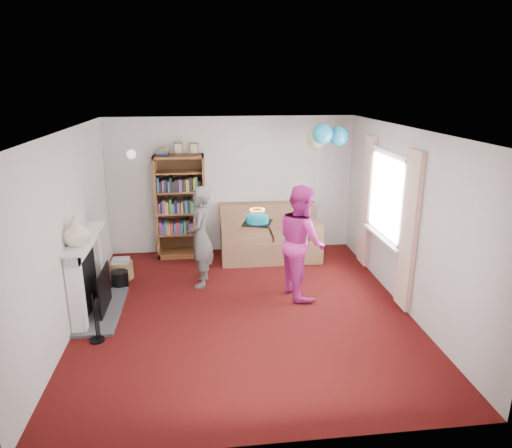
{
  "coord_description": "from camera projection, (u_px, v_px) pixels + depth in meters",
  "views": [
    {
      "loc": [
        -0.53,
        -5.75,
        3.07
      ],
      "look_at": [
        0.23,
        0.6,
        1.08
      ],
      "focal_mm": 32.0,
      "sensor_mm": 36.0,
      "label": 1
    }
  ],
  "objects": [
    {
      "name": "balloons",
      "position": [
        326.0,
        136.0,
        7.52
      ],
      "size": [
        0.66,
        0.71,
        1.77
      ],
      "color": "#3F3F3F",
      "rests_on": "ground"
    },
    {
      "name": "wall_right",
      "position": [
        407.0,
        220.0,
        6.3
      ],
      "size": [
        0.02,
        5.0,
        2.5
      ],
      "primitive_type": "cube",
      "color": "silver",
      "rests_on": "ground"
    },
    {
      "name": "wall_left",
      "position": [
        68.0,
        232.0,
        5.8
      ],
      "size": [
        0.02,
        5.0,
        2.5
      ],
      "primitive_type": "cube",
      "color": "silver",
      "rests_on": "ground"
    },
    {
      "name": "ground",
      "position": [
        245.0,
        310.0,
        6.42
      ],
      "size": [
        5.0,
        5.0,
        0.0
      ],
      "primitive_type": "plane",
      "color": "#370808",
      "rests_on": "ground"
    },
    {
      "name": "fireplace",
      "position": [
        91.0,
        279.0,
        6.22
      ],
      "size": [
        0.55,
        1.8,
        1.12
      ],
      "color": "#3F3F42",
      "rests_on": "ground"
    },
    {
      "name": "birthday_cake",
      "position": [
        257.0,
        219.0,
        6.79
      ],
      "size": [
        0.4,
        0.4,
        0.22
      ],
      "rotation": [
        0.0,
        0.0,
        -0.31
      ],
      "color": "black",
      "rests_on": "ground"
    },
    {
      "name": "ceiling",
      "position": [
        244.0,
        130.0,
        5.68
      ],
      "size": [
        4.5,
        5.0,
        0.01
      ],
      "primitive_type": "cube",
      "color": "white",
      "rests_on": "wall_back"
    },
    {
      "name": "person_magenta",
      "position": [
        301.0,
        241.0,
        6.69
      ],
      "size": [
        0.78,
        0.92,
        1.68
      ],
      "primitive_type": "imported",
      "rotation": [
        0.0,
        0.0,
        1.76
      ],
      "color": "#BC2583",
      "rests_on": "ground"
    },
    {
      "name": "mantel_vase",
      "position": [
        76.0,
        231.0,
        5.65
      ],
      "size": [
        0.39,
        0.39,
        0.36
      ],
      "primitive_type": "imported",
      "rotation": [
        0.0,
        0.0,
        -0.11
      ],
      "color": "beige",
      "rests_on": "fireplace"
    },
    {
      "name": "window_bay",
      "position": [
        386.0,
        212.0,
        6.88
      ],
      "size": [
        0.14,
        2.02,
        2.2
      ],
      "color": "white",
      "rests_on": "ground"
    },
    {
      "name": "bookcase",
      "position": [
        181.0,
        207.0,
        8.23
      ],
      "size": [
        0.88,
        0.42,
        2.07
      ],
      "color": "#472B14",
      "rests_on": "ground"
    },
    {
      "name": "wicker_basket",
      "position": [
        121.0,
        269.0,
        7.43
      ],
      "size": [
        0.38,
        0.38,
        0.34
      ],
      "rotation": [
        0.0,
        0.0,
        -0.01
      ],
      "color": "olive",
      "rests_on": "ground"
    },
    {
      "name": "person_striped",
      "position": [
        201.0,
        237.0,
        7.03
      ],
      "size": [
        0.43,
        0.61,
        1.58
      ],
      "primitive_type": "imported",
      "rotation": [
        0.0,
        0.0,
        -1.66
      ],
      "color": "black",
      "rests_on": "ground"
    },
    {
      "name": "wall_sconce",
      "position": [
        131.0,
        154.0,
        7.91
      ],
      "size": [
        0.16,
        0.23,
        0.16
      ],
      "color": "gold",
      "rests_on": "ground"
    },
    {
      "name": "wall_back",
      "position": [
        232.0,
        185.0,
        8.43
      ],
      "size": [
        4.5,
        0.02,
        2.5
      ],
      "primitive_type": "cube",
      "color": "silver",
      "rests_on": "ground"
    },
    {
      "name": "sofa",
      "position": [
        269.0,
        238.0,
        8.36
      ],
      "size": [
        1.77,
        0.94,
        0.94
      ],
      "rotation": [
        0.0,
        0.0,
        -0.01
      ],
      "color": "brown",
      "rests_on": "ground"
    }
  ]
}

